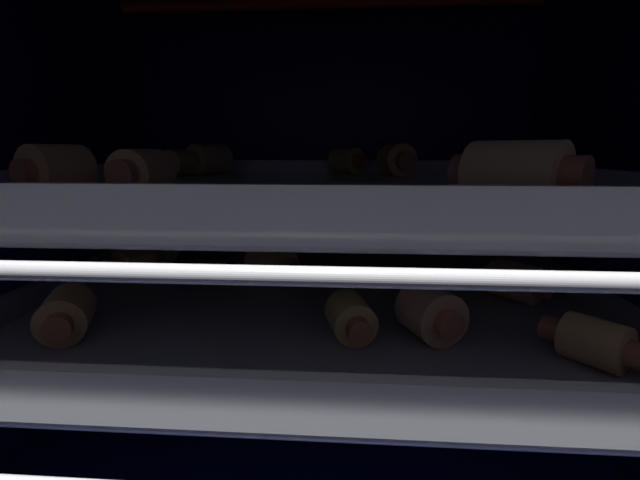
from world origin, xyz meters
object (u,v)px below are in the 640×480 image
object	(u,v)px
baking_tray_upper	(318,188)
pig_in_blanket_lower_3	(134,261)
pig_in_blanket_lower_9	(272,263)
pig_in_blanket_lower_7	(371,236)
pig_in_blanket_lower_6	(350,317)
pig_in_blanket_upper_0	(57,170)
oven_rack_lower	(318,297)
pig_in_blanket_upper_4	(516,174)
pig_in_blanket_lower_2	(66,314)
pig_in_blanket_upper_3	(142,172)
pig_in_blanket_upper_1	(396,160)
pig_in_blanket_lower_0	(157,247)
pig_in_blanket_lower_4	(515,281)
pig_in_blanket_upper_5	(209,159)
pig_in_blanket_lower_1	(431,313)
baking_tray_lower	(318,285)
oven_rack_upper	(318,200)
pig_in_blanket_lower_8	(437,236)
pig_in_blanket_upper_2	(346,160)
pig_in_blanket_upper_6	(179,163)
pig_in_blanket_lower_5	(595,342)

from	to	relation	value
baking_tray_upper	pig_in_blanket_lower_3	bearing A→B (deg)	177.47
pig_in_blanket_lower_9	pig_in_blanket_lower_7	bearing A→B (deg)	52.63
pig_in_blanket_lower_6	pig_in_blanket_upper_0	distance (cm)	18.79
oven_rack_lower	baking_tray_upper	xyz separation A→B (cm)	(0.00, -0.00, 9.11)
pig_in_blanket_upper_4	oven_rack_lower	bearing A→B (deg)	126.11
pig_in_blanket_lower_2	pig_in_blanket_upper_3	size ratio (longest dim) A/B	1.06
pig_in_blanket_upper_1	pig_in_blanket_upper_4	size ratio (longest dim) A/B	0.96
pig_in_blanket_lower_0	pig_in_blanket_upper_4	distance (cm)	33.44
pig_in_blanket_lower_0	pig_in_blanket_upper_3	world-z (taller)	pig_in_blanket_upper_3
oven_rack_lower	pig_in_blanket_lower_6	distance (cm)	11.56
oven_rack_lower	pig_in_blanket_lower_4	xyz separation A→B (cm)	(14.60, -3.33, 2.74)
baking_tray_upper	pig_in_blanket_upper_1	size ratio (longest dim) A/B	7.36
pig_in_blanket_lower_9	pig_in_blanket_upper_5	xyz separation A→B (cm)	(-9.04, 12.84, 8.29)
pig_in_blanket_lower_2	baking_tray_upper	distance (cm)	19.36
pig_in_blanket_lower_2	pig_in_blanket_lower_9	bearing A→B (deg)	50.40
pig_in_blanket_lower_3	pig_in_blanket_lower_7	size ratio (longest dim) A/B	1.15
pig_in_blanket_upper_4	pig_in_blanket_lower_1	bearing A→B (deg)	131.12
baking_tray_lower	pig_in_blanket_lower_4	world-z (taller)	pig_in_blanket_lower_4
pig_in_blanket_lower_9	oven_rack_upper	size ratio (longest dim) A/B	0.10
pig_in_blanket_lower_0	oven_rack_upper	bearing A→B (deg)	-17.83
pig_in_blanket_lower_1	pig_in_blanket_lower_7	size ratio (longest dim) A/B	1.01
pig_in_blanket_lower_6	pig_in_blanket_lower_7	xyz separation A→B (cm)	(2.09, 22.43, 0.39)
pig_in_blanket_lower_9	pig_in_blanket_lower_8	bearing A→B (deg)	39.63
oven_rack_lower	oven_rack_upper	world-z (taller)	oven_rack_upper
pig_in_blanket_lower_8	baking_tray_upper	size ratio (longest dim) A/B	0.12
pig_in_blanket_upper_3	pig_in_blanket_upper_4	distance (cm)	20.49
pig_in_blanket_upper_0	pig_in_blanket_upper_1	world-z (taller)	pig_in_blanket_upper_1
pig_in_blanket_lower_9	pig_in_blanket_lower_4	bearing A→B (deg)	-10.52
pig_in_blanket_lower_7	pig_in_blanket_upper_2	xyz separation A→B (cm)	(-2.78, 4.23, 7.92)
pig_in_blanket_lower_2	pig_in_blanket_upper_4	size ratio (longest dim) A/B	0.95
baking_tray_lower	oven_rack_upper	bearing A→B (deg)	-90.00
pig_in_blanket_upper_1	pig_in_blanket_upper_6	bearing A→B (deg)	-176.74
baking_tray_lower	pig_in_blanket_upper_0	distance (cm)	20.40
oven_rack_lower	baking_tray_upper	bearing A→B (deg)	-90.00
pig_in_blanket_lower_3	pig_in_blanket_lower_6	bearing A→B (deg)	-31.80
pig_in_blanket_lower_3	pig_in_blanket_lower_6	world-z (taller)	same
pig_in_blanket_lower_2	pig_in_blanket_lower_7	xyz separation A→B (cm)	(18.64, 23.41, 0.26)
pig_in_blanket_lower_3	pig_in_blanket_lower_9	bearing A→B (deg)	-2.84
pig_in_blanket_upper_1	pig_in_blanket_upper_2	bearing A→B (deg)	134.52
pig_in_blanket_lower_9	baking_tray_upper	size ratio (longest dim) A/B	0.12
pig_in_blanket_lower_8	pig_in_blanket_lower_5	bearing A→B (deg)	-83.68
pig_in_blanket_upper_0	pig_in_blanket_upper_6	distance (cm)	20.10
pig_in_blanket_lower_4	baking_tray_lower	bearing A→B (deg)	167.14
pig_in_blanket_upper_4	pig_in_blanket_lower_8	bearing A→B (deg)	86.01
oven_rack_upper	pig_in_blanket_upper_6	size ratio (longest dim) A/B	8.55
pig_in_blanket_upper_2	pig_in_blanket_upper_6	xyz separation A→B (cm)	(-16.95, -6.48, -0.11)
oven_rack_upper	pig_in_blanket_upper_3	xyz separation A→B (cm)	(-9.79, -9.45, 2.68)
baking_tray_lower	pig_in_blanket_upper_5	bearing A→B (deg)	135.03
oven_rack_lower	pig_in_blanket_upper_4	world-z (taller)	pig_in_blanket_upper_4
baking_tray_lower	pig_in_blanket_upper_6	bearing A→B (deg)	148.27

